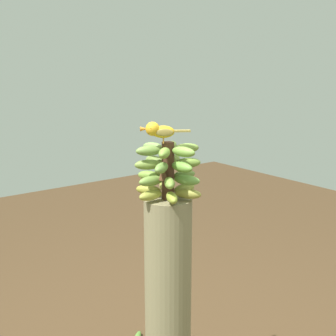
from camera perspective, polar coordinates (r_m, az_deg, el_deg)
banana_tree at (r=2.12m, az=0.00°, el=-17.17°), size 0.20×0.20×1.02m
banana_bunch at (r=1.88m, az=-0.01°, el=-0.36°), size 0.28×0.29×0.24m
perched_bird at (r=1.83m, az=-1.16°, el=4.71°), size 0.13×0.18×0.09m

